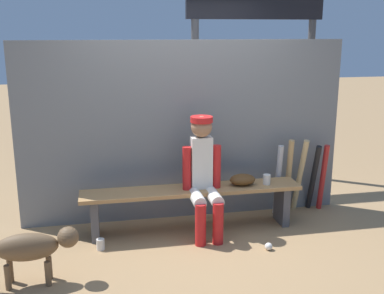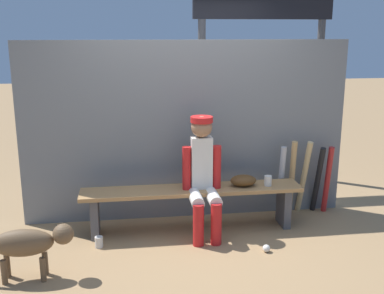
{
  "view_description": "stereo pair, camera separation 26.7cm",
  "coord_description": "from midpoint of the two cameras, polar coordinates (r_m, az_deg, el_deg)",
  "views": [
    {
      "loc": [
        -0.93,
        -4.61,
        2.1
      ],
      "look_at": [
        0.0,
        0.0,
        0.92
      ],
      "focal_mm": 43.83,
      "sensor_mm": 36.0,
      "label": 1
    },
    {
      "loc": [
        -0.66,
        -4.65,
        2.1
      ],
      "look_at": [
        0.0,
        0.0,
        0.92
      ],
      "focal_mm": 43.83,
      "sensor_mm": 36.0,
      "label": 2
    }
  ],
  "objects": [
    {
      "name": "cup_on_bench",
      "position": [
        5.12,
        7.6,
        -3.94
      ],
      "size": [
        0.08,
        0.08,
        0.11
      ],
      "primitive_type": "cylinder",
      "color": "silver",
      "rests_on": "dugout_bench"
    },
    {
      "name": "dugout_bench",
      "position": [
        5.01,
        -1.54,
        -6.22
      ],
      "size": [
        2.34,
        0.36,
        0.47
      ],
      "color": "#AD7F4C",
      "rests_on": "ground_plane"
    },
    {
      "name": "dog",
      "position": [
        4.26,
        -20.45,
        -11.35
      ],
      "size": [
        0.84,
        0.2,
        0.49
      ],
      "color": "brown",
      "rests_on": "ground_plane"
    },
    {
      "name": "cup_on_ground",
      "position": [
        4.81,
        -12.67,
        -11.49
      ],
      "size": [
        0.08,
        0.08,
        0.11
      ],
      "primitive_type": "cylinder",
      "color": "silver",
      "rests_on": "ground_plane"
    },
    {
      "name": "bat_wood_tan",
      "position": [
        5.52,
        10.3,
        -3.57
      ],
      "size": [
        0.09,
        0.2,
        0.9
      ],
      "primitive_type": "cylinder",
      "rotation": [
        0.14,
        0.0,
        -0.15
      ],
      "color": "tan",
      "rests_on": "ground_plane"
    },
    {
      "name": "player_seated",
      "position": [
        4.82,
        -0.17,
        -3.12
      ],
      "size": [
        0.41,
        0.55,
        1.24
      ],
      "color": "silver",
      "rests_on": "ground_plane"
    },
    {
      "name": "bat_aluminum_silver",
      "position": [
        5.47,
        9.05,
        -4.02
      ],
      "size": [
        0.08,
        0.14,
        0.84
      ],
      "primitive_type": "cylinder",
      "rotation": [
        0.08,
        0.0,
        0.12
      ],
      "color": "#B7B7BC",
      "rests_on": "ground_plane"
    },
    {
      "name": "baseball",
      "position": [
        4.73,
        7.68,
        -11.92
      ],
      "size": [
        0.07,
        0.07,
        0.07
      ],
      "primitive_type": "sphere",
      "color": "white",
      "rests_on": "ground_plane"
    },
    {
      "name": "bat_wood_natural",
      "position": [
        5.61,
        11.67,
        -3.39
      ],
      "size": [
        0.11,
        0.26,
        0.89
      ],
      "primitive_type": "cylinder",
      "rotation": [
        0.22,
        0.0,
        0.18
      ],
      "color": "tan",
      "rests_on": "ground_plane"
    },
    {
      "name": "bat_aluminum_red",
      "position": [
        5.71,
        14.34,
        -3.62
      ],
      "size": [
        0.07,
        0.18,
        0.82
      ],
      "primitive_type": "cylinder",
      "rotation": [
        0.14,
        0.0,
        -0.03
      ],
      "color": "#B22323",
      "rests_on": "ground_plane"
    },
    {
      "name": "baseball_glove",
      "position": [
        5.07,
        4.66,
        -3.99
      ],
      "size": [
        0.28,
        0.2,
        0.12
      ],
      "primitive_type": "ellipsoid",
      "color": "#593819",
      "rests_on": "dugout_bench"
    },
    {
      "name": "ground_plane",
      "position": [
        5.15,
        -1.51,
        -10.03
      ],
      "size": [
        30.0,
        30.0,
        0.0
      ],
      "primitive_type": "plane",
      "color": "#9E7A51"
    },
    {
      "name": "chainlink_fence",
      "position": [
        5.22,
        -2.36,
        1.88
      ],
      "size": [
        3.64,
        0.03,
        2.0
      ],
      "primitive_type": "cube",
      "color": "slate",
      "rests_on": "ground_plane"
    },
    {
      "name": "bat_aluminum_black",
      "position": [
        5.68,
        13.25,
        -3.65
      ],
      "size": [
        0.07,
        0.25,
        0.82
      ],
      "primitive_type": "cylinder",
      "rotation": [
        0.23,
        0.0,
        0.01
      ],
      "color": "black",
      "rests_on": "ground_plane"
    },
    {
      "name": "scoreboard",
      "position": [
        6.46,
        7.13,
        14.92
      ],
      "size": [
        2.14,
        0.27,
        3.18
      ],
      "color": "#3F3F42",
      "rests_on": "ground_plane"
    }
  ]
}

